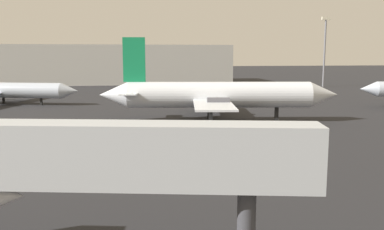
{
  "coord_description": "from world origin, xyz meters",
  "views": [
    {
      "loc": [
        -2.3,
        -9.2,
        8.96
      ],
      "look_at": [
        4.57,
        33.45,
        2.6
      ],
      "focal_mm": 38.73,
      "sensor_mm": 36.0,
      "label": 1
    }
  ],
  "objects": [
    {
      "name": "jet_bridge",
      "position": [
        -6.03,
        6.67,
        5.13
      ],
      "size": [
        19.94,
        6.25,
        6.67
      ],
      "rotation": [
        0.0,
        0.0,
        2.93
      ],
      "color": "#B2B7BC",
      "rests_on": "ground_plane"
    },
    {
      "name": "airplane_on_taxiway",
      "position": [
        9.72,
        44.46,
        3.61
      ],
      "size": [
        31.99,
        24.96,
        11.15
      ],
      "rotation": [
        0.0,
        0.0,
        -0.14
      ],
      "color": "silver",
      "rests_on": "ground_plane"
    },
    {
      "name": "airplane_far_left",
      "position": [
        -24.0,
        69.2,
        2.59
      ],
      "size": [
        27.29,
        18.88,
        8.72
      ],
      "rotation": [
        0.0,
        0.0,
        -0.28
      ],
      "color": "#B2BCCC",
      "rests_on": "ground_plane"
    },
    {
      "name": "light_mast_right",
      "position": [
        51.96,
        98.47,
        10.76
      ],
      "size": [
        2.4,
        0.5,
        19.02
      ],
      "color": "slate",
      "rests_on": "ground_plane"
    },
    {
      "name": "terminal_building",
      "position": [
        -17.32,
        124.57,
        5.86
      ],
      "size": [
        94.22,
        24.51,
        11.72
      ],
      "primitive_type": "cube",
      "color": "#B7B7B2",
      "rests_on": "ground_plane"
    }
  ]
}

